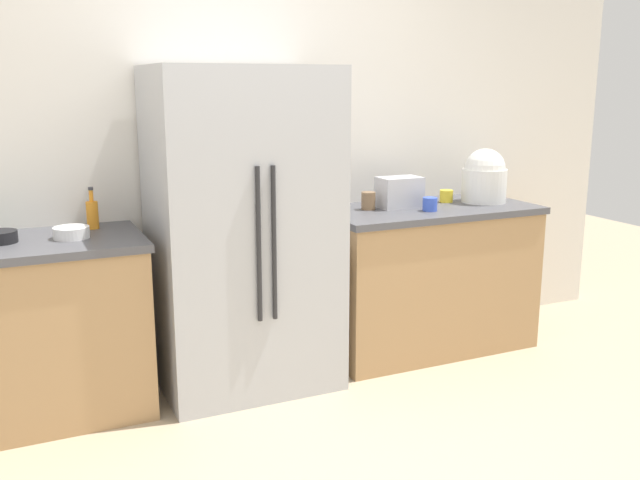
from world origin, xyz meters
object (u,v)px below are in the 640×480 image
Objects in this scene: rice_cooker at (484,177)px; bowl_a at (0,237)px; bottle_a at (92,214)px; cup_d at (430,204)px; toaster at (399,192)px; refrigerator at (243,231)px; bowl_b at (71,233)px; cup_b at (446,196)px; cup_c at (368,201)px.

rice_cooker reaches higher than bowl_a.
bottle_a is at bearing 19.74° from bowl_a.
toaster is at bearing 119.27° from cup_d.
bowl_b is (-0.87, 0.02, 0.06)m from refrigerator.
toaster is 1.78m from bottle_a.
rice_cooker reaches higher than bottle_a.
bottle_a reaches higher than bowl_a.
cup_d is (0.10, -0.18, -0.05)m from toaster.
refrigerator reaches higher than rice_cooker.
cup_d is at bearing -140.52° from cup_b.
bottle_a is at bearing 176.36° from toaster.
cup_d reaches higher than cup_b.
cup_b is (0.37, 0.04, -0.05)m from toaster.
cup_c is (-0.79, 0.07, -0.11)m from rice_cooker.
cup_d is at bearing -165.66° from rice_cooker.
cup_d is 0.54× the size of bowl_a.
toaster is at bearing -3.64° from bottle_a.
toaster is at bearing -174.03° from cup_b.
toaster is 2.22m from bowl_a.
rice_cooker is 3.93× the size of cup_d.
toaster is 1.91m from bowl_b.
cup_c is (1.57, -0.10, -0.03)m from bottle_a.
refrigerator reaches higher than toaster.
bowl_b is (-2.01, 0.10, -0.01)m from cup_d.
bottle_a is at bearing 175.86° from rice_cooker.
cup_c is at bearing 175.05° from rice_cooker.
rice_cooker is 1.97× the size of bowl_b.
cup_c is 1.70m from bowl_b.
cup_d is (1.88, -0.29, -0.04)m from bottle_a.
refrigerator is 7.92× the size of bottle_a.
cup_d reaches higher than bowl_b.
cup_c is at bearing -177.23° from cup_b.
cup_c is at bearing 177.04° from toaster.
bowl_b is at bearing -176.90° from cup_c.
refrigerator reaches higher than bowl_a.
rice_cooker reaches higher than cup_d.
refrigerator reaches higher than cup_c.
refrigerator is 0.87m from bowl_b.
rice_cooker reaches higher than toaster.
toaster is 0.59m from rice_cooker.
bottle_a reaches higher than cup_b.
refrigerator is at bearing -16.04° from bottle_a.
rice_cooker is 4.04× the size of cup_b.
bottle_a is 1.37× the size of bowl_a.
bottle_a reaches higher than bowl_b.
bottle_a reaches higher than toaster.
bowl_a is (-2.02, -0.06, -0.02)m from cup_c.
cup_b reaches higher than bowl_b.
toaster reaches higher than bowl_b.
bowl_a is at bearing 176.67° from cup_d.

